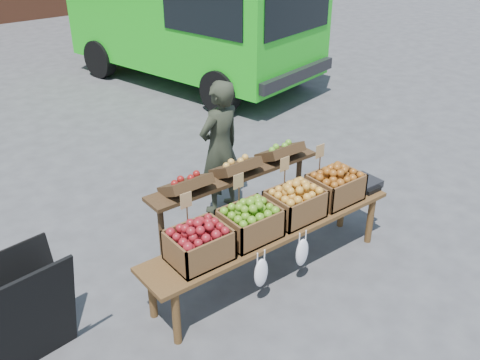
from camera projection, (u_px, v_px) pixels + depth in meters
ground at (254, 245)px, 5.72m from camera, size 80.00×80.00×0.00m
delivery_van at (191, 22)px, 10.20m from camera, size 3.46×5.56×2.31m
vendor at (220, 148)px, 6.00m from camera, size 0.63×0.46×1.58m
chalkboard_sign at (29, 311)px, 4.10m from camera, size 0.68×0.44×0.97m
back_table at (236, 197)px, 5.58m from camera, size 2.10×0.44×1.04m
display_bench at (272, 251)px, 5.13m from camera, size 2.70×0.56×0.57m
crate_golden_apples at (199, 245)px, 4.48m from camera, size 0.50×0.40×0.28m
crate_russet_pears at (250, 223)px, 4.78m from camera, size 0.50×0.40×0.28m
crate_red_apples at (295, 204)px, 5.08m from camera, size 0.50×0.40×0.28m
crate_green_apples at (335, 187)px, 5.37m from camera, size 0.50×0.40×0.28m
weighing_scale at (362, 183)px, 5.65m from camera, size 0.34×0.30×0.08m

